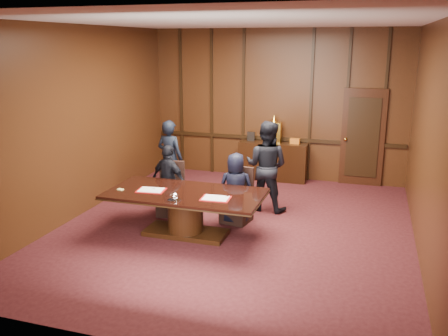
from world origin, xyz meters
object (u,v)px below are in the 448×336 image
sideboard (273,160)px  witness_right (266,166)px  signatory_left (169,181)px  signatory_right (236,188)px  conference_table (185,206)px  witness_left (170,158)px

sideboard → witness_right: 2.16m
sideboard → signatory_left: sideboard is taller
signatory_right → witness_right: 0.96m
witness_right → conference_table: bearing=66.5°
conference_table → witness_left: bearing=120.2°
signatory_left → witness_left: bearing=-48.3°
sideboard → witness_left: bearing=-134.9°
conference_table → signatory_left: signatory_left is taller
signatory_left → signatory_right: size_ratio=1.05×
witness_right → signatory_left: bearing=35.2°
signatory_left → witness_left: size_ratio=0.83×
conference_table → witness_left: witness_left is taller
witness_left → witness_right: 2.15m
sideboard → signatory_right: size_ratio=1.24×
signatory_left → witness_left: (-0.47, 1.12, 0.14)m
witness_left → sideboard: bearing=-123.7°
signatory_right → conference_table: bearing=37.7°
signatory_left → witness_right: bearing=-133.5°
sideboard → signatory_left: size_ratio=1.18×
signatory_left → conference_table: bearing=148.2°
signatory_right → witness_right: (0.36, 0.86, 0.23)m
signatory_right → witness_left: witness_left is taller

